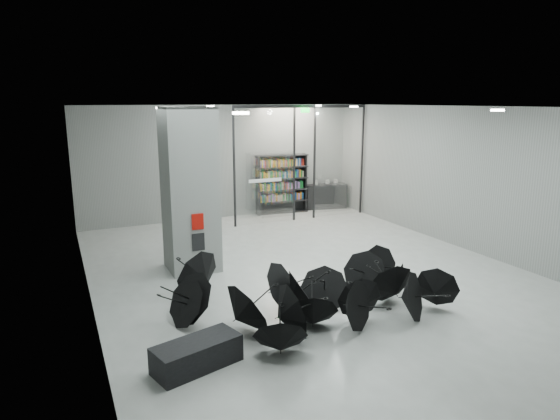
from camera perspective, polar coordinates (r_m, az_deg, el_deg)
name	(u,v)px	position (r m, az deg, el deg)	size (l,w,h in m)	color
room	(320,160)	(11.12, 4.69, 5.88)	(14.00, 14.02, 4.01)	gray
column	(190,190)	(12.17, -10.46, 2.27)	(1.20, 1.20, 4.00)	slate
fire_cabinet	(198,222)	(11.71, -9.56, -1.35)	(0.28, 0.04, 0.38)	#A50A07
info_panel	(198,242)	(11.84, -9.47, -3.69)	(0.30, 0.03, 0.42)	black
exit_sign	(305,110)	(16.85, 2.94, 11.51)	(0.30, 0.06, 0.15)	#0CE533
glass_partition	(302,158)	(17.14, 2.54, 6.04)	(5.06, 0.08, 4.00)	silver
bench	(197,354)	(8.18, -9.64, -16.21)	(1.39, 0.59, 0.45)	black
bookshelf	(282,184)	(18.32, 0.19, 3.04)	(1.99, 0.40, 2.19)	black
shop_counter	(325,196)	(19.33, 5.24, 1.65)	(1.60, 0.64, 0.96)	black
umbrella_cluster	(310,302)	(9.73, 3.56, -10.59)	(5.81, 4.29, 1.32)	black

